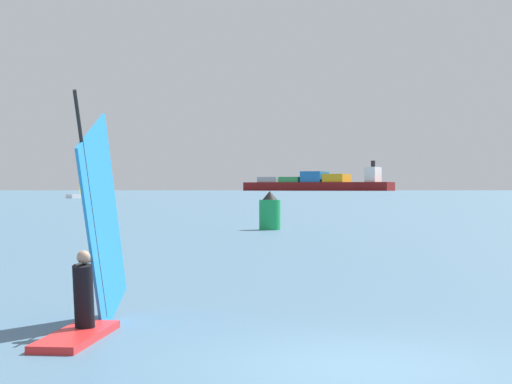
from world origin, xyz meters
name	(u,v)px	position (x,y,z in m)	size (l,w,h in m)	color
ground_plane	(351,364)	(0.00, 0.00, 0.00)	(4000.00, 4000.00, 0.00)	#476B84
windsurfer	(91,272)	(-3.83, 2.79, 0.98)	(1.11, 4.14, 4.11)	red
cargo_ship	(319,183)	(107.19, 792.33, 7.09)	(142.56, 92.49, 28.27)	maroon
channel_buoy	(270,212)	(1.72, 36.45, 0.99)	(1.22, 1.22, 2.21)	#19994C
small_sailboat	(86,195)	(-30.58, 191.98, 0.85)	(8.58, 8.87, 10.74)	white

